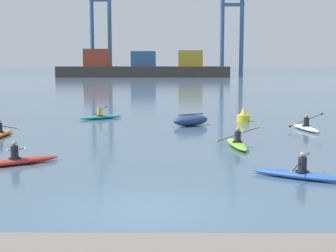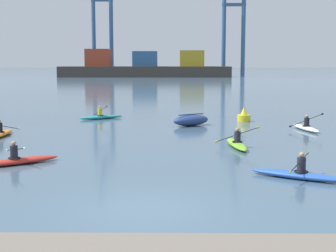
# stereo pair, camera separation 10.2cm
# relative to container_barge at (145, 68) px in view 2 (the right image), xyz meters

# --- Properties ---
(ground_plane) EXTENTS (800.00, 800.00, 0.00)m
(ground_plane) POSITION_rel_container_barge_xyz_m (7.41, -126.09, -2.62)
(ground_plane) COLOR #425B70
(container_barge) EXTENTS (47.48, 10.35, 7.77)m
(container_barge) POSITION_rel_container_barge_xyz_m (0.00, 0.00, 0.00)
(container_barge) COLOR #38332D
(container_barge) RESTS_ON ground
(gantry_crane_west) EXTENTS (6.58, 15.83, 38.19)m
(gantry_crane_west) POSITION_rel_container_barge_xyz_m (-13.56, 12.61, 15.49)
(gantry_crane_west) COLOR #335684
(gantry_crane_west) RESTS_ON ground
(gantry_crane_west_mid) EXTENTS (6.87, 17.93, 36.06)m
(gantry_crane_west_mid) POSITION_rel_container_barge_xyz_m (25.54, 5.96, 14.36)
(gantry_crane_west_mid) COLOR #335684
(gantry_crane_west_mid) RESTS_ON ground
(capsized_dinghy) EXTENTS (2.77, 2.37, 0.76)m
(capsized_dinghy) POSITION_rel_container_barge_xyz_m (9.30, -107.93, -2.27)
(capsized_dinghy) COLOR navy
(capsized_dinghy) RESTS_ON ground
(channel_buoy) EXTENTS (0.90, 0.90, 1.00)m
(channel_buoy) POSITION_rel_container_barge_xyz_m (13.00, -105.53, -2.26)
(channel_buoy) COLOR yellow
(channel_buoy) RESTS_ON ground
(kayak_orange) EXTENTS (2.27, 3.41, 0.95)m
(kayak_orange) POSITION_rel_container_barge_xyz_m (-1.25, -112.71, -2.45)
(kayak_orange) COLOR orange
(kayak_orange) RESTS_ON ground
(kayak_lime) EXTENTS (2.19, 3.44, 1.02)m
(kayak_lime) POSITION_rel_container_barge_xyz_m (11.21, -115.94, -2.45)
(kayak_lime) COLOR #7ABC2D
(kayak_lime) RESTS_ON ground
(kayak_blue) EXTENTS (3.23, 2.25, 0.95)m
(kayak_blue) POSITION_rel_container_barge_xyz_m (12.52, -122.41, -2.45)
(kayak_blue) COLOR #2856B2
(kayak_blue) RESTS_ON ground
(kayak_red) EXTENTS (3.08, 2.51, 0.95)m
(kayak_red) POSITION_rel_container_barge_xyz_m (1.98, -120.10, -2.45)
(kayak_red) COLOR red
(kayak_red) RESTS_ON ground
(kayak_teal) EXTENTS (3.14, 2.42, 1.06)m
(kayak_teal) POSITION_rel_container_barge_xyz_m (2.99, -104.19, -2.45)
(kayak_teal) COLOR teal
(kayak_teal) RESTS_ON ground
(kayak_white) EXTENTS (2.16, 3.45, 1.04)m
(kayak_white) POSITION_rel_container_barge_xyz_m (16.08, -109.96, -2.45)
(kayak_white) COLOR silver
(kayak_white) RESTS_ON ground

